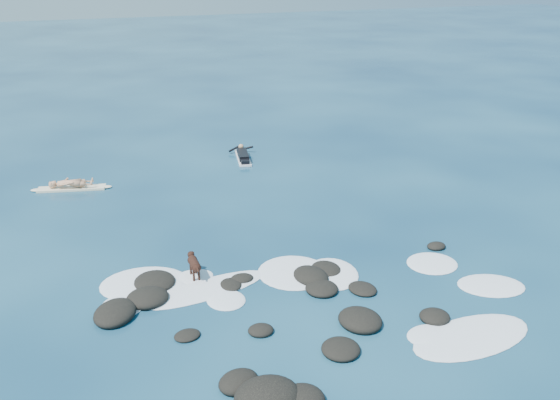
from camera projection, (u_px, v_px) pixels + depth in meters
name	position (u px, v px, depth m)	size (l,w,h in m)	color
ground	(266.00, 289.00, 17.21)	(160.00, 160.00, 0.00)	#0A2642
reef_rocks	(259.00, 323.00, 15.44)	(11.04, 7.24, 0.62)	black
breaking_foam	(306.00, 291.00, 17.11)	(11.56, 7.59, 0.12)	white
standing_surfer_rig	(70.00, 173.00, 24.20)	(3.08, 1.08, 1.77)	#F3E7C3
paddling_surfer_rig	(243.00, 156.00, 28.04)	(1.26, 2.63, 0.45)	white
dog	(194.00, 263.00, 17.64)	(0.29, 1.11, 0.70)	black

